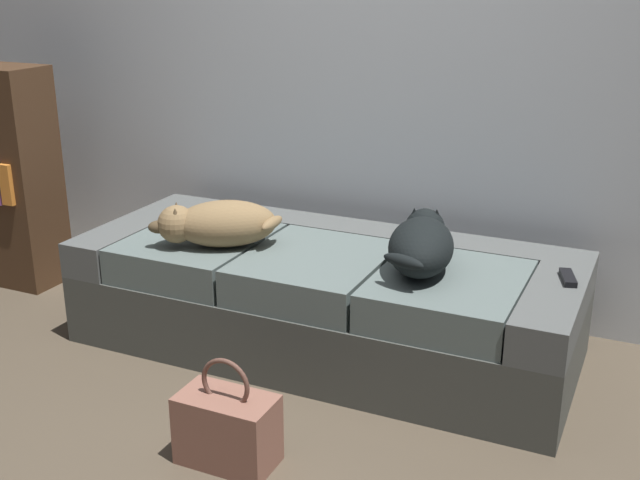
% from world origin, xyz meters
% --- Properties ---
extents(ground_plane, '(10.00, 10.00, 0.00)m').
position_xyz_m(ground_plane, '(0.00, 0.00, 0.00)').
color(ground_plane, brown).
extents(back_wall, '(6.40, 0.10, 2.80)m').
position_xyz_m(back_wall, '(0.00, 1.64, 1.40)').
color(back_wall, silver).
rests_on(back_wall, ground).
extents(couch, '(2.07, 0.85, 0.45)m').
position_xyz_m(couch, '(0.00, 1.01, 0.22)').
color(couch, '#434540').
rests_on(couch, ground).
extents(dog_tan, '(0.53, 0.42, 0.19)m').
position_xyz_m(dog_tan, '(-0.41, 0.85, 0.55)').
color(dog_tan, olive).
rests_on(dog_tan, couch).
extents(dog_dark, '(0.34, 0.57, 0.20)m').
position_xyz_m(dog_dark, '(0.43, 0.96, 0.55)').
color(dog_dark, black).
rests_on(dog_dark, couch).
extents(tv_remote, '(0.09, 0.16, 0.02)m').
position_xyz_m(tv_remote, '(0.96, 1.06, 0.46)').
color(tv_remote, black).
rests_on(tv_remote, couch).
extents(handbag, '(0.32, 0.18, 0.38)m').
position_xyz_m(handbag, '(0.06, 0.12, 0.13)').
color(handbag, '#8A5949').
rests_on(handbag, ground).
extents(bookshelf, '(0.56, 0.30, 1.10)m').
position_xyz_m(bookshelf, '(-1.81, 1.05, 0.55)').
color(bookshelf, '#442C1B').
rests_on(bookshelf, ground).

